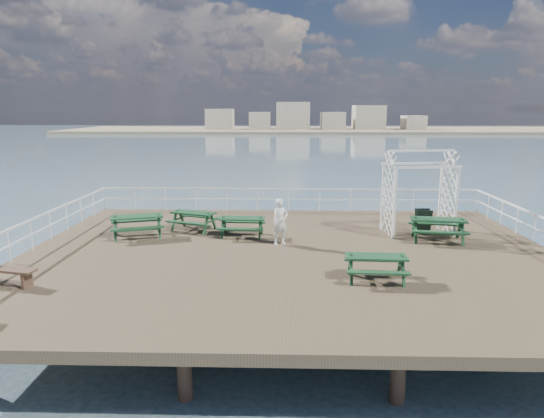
{
  "coord_description": "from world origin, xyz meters",
  "views": [
    {
      "loc": [
        -0.14,
        -15.82,
        4.78
      ],
      "look_at": [
        -0.65,
        1.93,
        1.1
      ],
      "focal_mm": 32.0,
      "sensor_mm": 36.0,
      "label": 1
    }
  ],
  "objects": [
    {
      "name": "person",
      "position": [
        -0.32,
        0.98,
        0.83
      ],
      "size": [
        0.72,
        0.63,
        1.67
      ],
      "primitive_type": "imported",
      "rotation": [
        0.0,
        0.0,
        0.47
      ],
      "color": "white",
      "rests_on": "ground"
    },
    {
      "name": "picnic_table_c",
      "position": [
        5.46,
        1.61,
        0.61
      ],
      "size": [
        2.16,
        1.84,
        0.95
      ],
      "rotation": [
        0.0,
        0.0,
        -0.14
      ],
      "color": "#163D22",
      "rests_on": "ground"
    },
    {
      "name": "railing",
      "position": [
        -0.07,
        2.57,
        0.87
      ],
      "size": [
        17.77,
        13.76,
        1.1
      ],
      "color": "silver",
      "rests_on": "ground"
    },
    {
      "name": "trellis_arbor",
      "position": [
        5.0,
        2.73,
        1.45
      ],
      "size": [
        2.8,
        1.76,
        3.26
      ],
      "rotation": [
        0.0,
        0.0,
        0.14
      ],
      "color": "silver",
      "rests_on": "ground"
    },
    {
      "name": "sandwich_board",
      "position": [
        5.23,
        2.74,
        0.47
      ],
      "size": [
        0.59,
        0.44,
        0.97
      ],
      "rotation": [
        0.0,
        0.0,
        0.0
      ],
      "color": "black",
      "rests_on": "ground"
    },
    {
      "name": "picnic_table_b",
      "position": [
        -3.81,
        2.94,
        0.54
      ],
      "size": [
        2.12,
        1.92,
        0.85
      ],
      "rotation": [
        0.0,
        0.0,
        -0.35
      ],
      "color": "#163D22",
      "rests_on": "ground"
    },
    {
      "name": "flat_bench_near",
      "position": [
        -7.8,
        -3.38,
        0.37
      ],
      "size": [
        1.75,
        0.74,
        0.49
      ],
      "rotation": [
        0.0,
        0.0,
        -0.2
      ],
      "color": "brown",
      "rests_on": "ground"
    },
    {
      "name": "picnic_table_e",
      "position": [
        2.42,
        -2.68,
        0.53
      ],
      "size": [
        1.77,
        1.45,
        0.83
      ],
      "rotation": [
        0.0,
        0.0,
        -0.05
      ],
      "color": "#163D22",
      "rests_on": "ground"
    },
    {
      "name": "sea_backdrop",
      "position": [
        12.54,
        134.07,
        -0.51
      ],
      "size": [
        300.0,
        300.0,
        9.2
      ],
      "color": "#3C5865",
      "rests_on": "ground"
    },
    {
      "name": "picnic_table_d",
      "position": [
        -5.76,
        1.88,
        0.6
      ],
      "size": [
        2.3,
        2.05,
        0.93
      ],
      "rotation": [
        0.0,
        0.0,
        0.31
      ],
      "color": "#163D22",
      "rests_on": "ground"
    },
    {
      "name": "picnic_table_a",
      "position": [
        -1.79,
        2.05,
        0.53
      ],
      "size": [
        1.76,
        1.45,
        0.83
      ],
      "rotation": [
        0.0,
        0.0,
        -0.04
      ],
      "color": "#163D22",
      "rests_on": "ground"
    },
    {
      "name": "ground",
      "position": [
        0.0,
        0.0,
        -0.15
      ],
      "size": [
        18.0,
        14.0,
        0.3
      ],
      "primitive_type": "cube",
      "color": "brown",
      "rests_on": "ground"
    }
  ]
}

